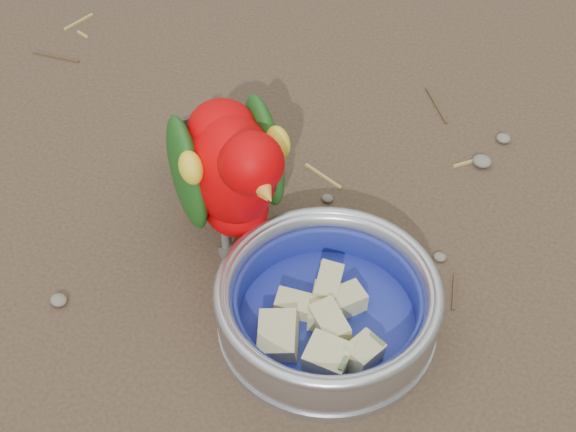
% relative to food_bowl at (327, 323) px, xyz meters
% --- Properties ---
extents(ground, '(60.00, 60.00, 0.00)m').
position_rel_food_bowl_xyz_m(ground, '(-0.08, -0.00, -0.01)').
color(ground, '#473527').
extents(food_bowl, '(0.21, 0.21, 0.02)m').
position_rel_food_bowl_xyz_m(food_bowl, '(0.00, 0.00, 0.00)').
color(food_bowl, '#B2B2BA').
rests_on(food_bowl, ground).
extents(bowl_wall, '(0.21, 0.21, 0.04)m').
position_rel_food_bowl_xyz_m(bowl_wall, '(0.00, 0.00, 0.03)').
color(bowl_wall, '#B2B2BA').
rests_on(bowl_wall, food_bowl).
extents(fruit_wedges, '(0.13, 0.13, 0.03)m').
position_rel_food_bowl_xyz_m(fruit_wedges, '(0.00, 0.00, 0.02)').
color(fruit_wedges, '#C3BC84').
rests_on(fruit_wedges, food_bowl).
extents(lory_parrot, '(0.24, 0.23, 0.18)m').
position_rel_food_bowl_xyz_m(lory_parrot, '(-0.13, 0.06, 0.08)').
color(lory_parrot, '#CD0003').
rests_on(lory_parrot, ground).
extents(ground_debris, '(0.90, 0.80, 0.01)m').
position_rel_food_bowl_xyz_m(ground_debris, '(-0.08, 0.04, -0.01)').
color(ground_debris, '#A99449').
rests_on(ground_debris, ground).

